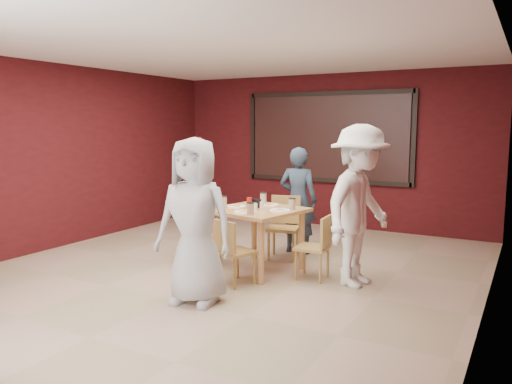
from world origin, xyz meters
The scene contains 11 objects.
floor centered at (0.00, 0.00, 0.00)m, with size 7.00×7.00×0.00m, color tan.
window_blinds centered at (0.00, 3.45, 1.65)m, with size 3.00×0.02×1.50m, color black.
dining_table centered at (0.29, 0.31, 0.71)m, with size 1.21×1.21×0.96m.
chair_front centered at (0.32, -0.37, 0.44)m, with size 0.48×0.48×0.79m.
chair_back centered at (0.31, 1.06, 0.49)m, with size 0.52×0.52×0.87m.
chair_left centered at (-0.58, 0.22, 0.51)m, with size 0.54×0.54×0.90m.
chair_right centered at (1.12, 0.32, 0.45)m, with size 0.41×0.41×0.79m.
diner_front centered at (0.29, -1.04, 0.88)m, with size 0.86×0.56×1.75m, color #B0B0B0.
diner_back centered at (0.37, 1.41, 0.78)m, with size 0.57×0.37×1.56m, color #2D3D51.
diner_left centered at (-0.79, 0.40, 0.86)m, with size 0.83×0.65×1.71m, color maroon.
diner_right centered at (1.61, 0.37, 0.94)m, with size 1.22×0.70×1.89m, color white.
Camera 1 is at (3.35, -5.20, 1.88)m, focal length 35.00 mm.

